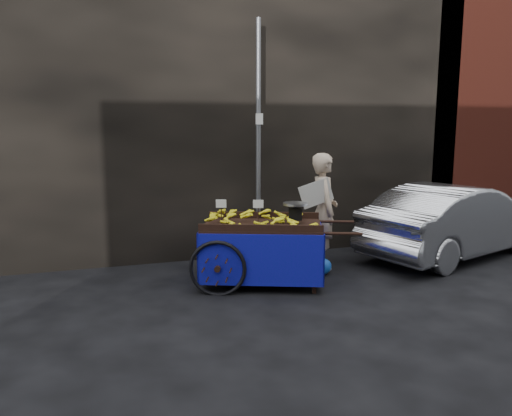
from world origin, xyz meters
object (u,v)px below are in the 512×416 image
object	(u,v)px
plastic_bag	(323,267)
parked_car	(456,220)
banana_cart	(258,230)
vendor	(324,211)

from	to	relation	value
plastic_bag	parked_car	size ratio (longest dim) A/B	0.07
banana_cart	plastic_bag	xyz separation A→B (m)	(1.08, 0.07, -0.66)
plastic_bag	parked_car	bearing A→B (deg)	6.67
plastic_bag	banana_cart	bearing A→B (deg)	-176.14
vendor	plastic_bag	world-z (taller)	vendor
plastic_bag	parked_car	xyz separation A→B (m)	(2.72, 0.32, 0.51)
banana_cart	parked_car	size ratio (longest dim) A/B	0.66
vendor	parked_car	bearing A→B (deg)	-78.14
banana_cart	vendor	distance (m)	1.33
plastic_bag	vendor	bearing A→B (deg)	65.05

